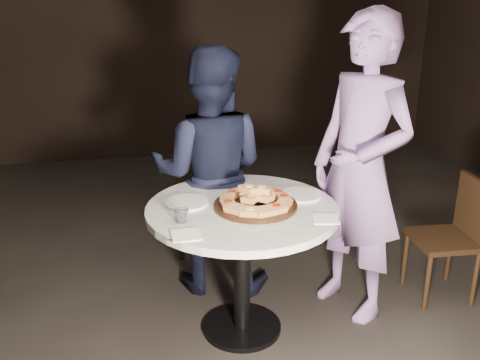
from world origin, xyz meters
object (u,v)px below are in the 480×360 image
(water_glass, at_px, (181,216))
(focaccia_pile, at_px, (256,198))
(serving_board, at_px, (255,205))
(diner_teal, at_px, (360,170))
(diner_navy, at_px, (210,173))
(table, at_px, (242,231))
(chair_right, at_px, (456,230))
(chair_far, at_px, (200,196))

(water_glass, bearing_deg, focaccia_pile, 15.04)
(serving_board, height_order, diner_teal, diner_teal)
(diner_navy, bearing_deg, focaccia_pile, 122.21)
(table, xyz_separation_m, serving_board, (0.07, -0.02, 0.15))
(serving_board, height_order, chair_right, serving_board)
(serving_board, xyz_separation_m, diner_teal, (0.63, 0.12, 0.11))
(diner_navy, bearing_deg, water_glass, 86.94)
(water_glass, bearing_deg, diner_navy, 69.70)
(water_glass, xyz_separation_m, diner_navy, (0.25, 0.67, -0.02))
(chair_far, distance_m, diner_teal, 1.26)
(chair_right, bearing_deg, diner_navy, -103.46)
(focaccia_pile, bearing_deg, chair_right, 4.94)
(water_glass, height_order, chair_right, water_glass)
(diner_teal, bearing_deg, water_glass, -102.52)
(focaccia_pile, distance_m, diner_teal, 0.65)
(serving_board, xyz_separation_m, chair_right, (1.30, 0.11, -0.33))
(focaccia_pile, xyz_separation_m, chair_far, (-0.15, 1.00, -0.36))
(serving_board, bearing_deg, focaccia_pile, 48.49)
(chair_far, bearing_deg, chair_right, 148.88)
(focaccia_pile, bearing_deg, chair_far, 98.66)
(water_glass, bearing_deg, chair_right, 7.38)
(serving_board, distance_m, chair_right, 1.35)
(table, xyz_separation_m, chair_right, (1.37, 0.09, -0.18))
(table, distance_m, diner_navy, 0.57)
(water_glass, distance_m, diner_navy, 0.72)
(table, height_order, diner_teal, diner_teal)
(chair_far, distance_m, chair_right, 1.70)
(water_glass, xyz_separation_m, diner_teal, (1.03, 0.23, 0.09))
(serving_board, relative_size, diner_teal, 0.25)
(chair_right, bearing_deg, diner_teal, -86.52)
(chair_right, distance_m, diner_navy, 1.55)
(focaccia_pile, relative_size, water_glass, 5.42)
(diner_navy, height_order, diner_teal, diner_teal)
(serving_board, relative_size, chair_right, 0.57)
(chair_right, bearing_deg, serving_board, -81.03)
(water_glass, relative_size, chair_right, 0.09)
(focaccia_pile, relative_size, diner_teal, 0.22)
(water_glass, relative_size, chair_far, 0.09)
(table, xyz_separation_m, diner_teal, (0.70, 0.10, 0.26))
(diner_navy, bearing_deg, table, 115.92)
(table, height_order, focaccia_pile, focaccia_pile)
(diner_navy, bearing_deg, chair_right, 179.82)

